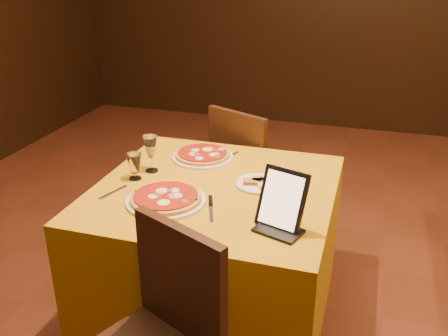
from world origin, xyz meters
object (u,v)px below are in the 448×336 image
(pizza_far, at_px, (203,156))
(wine_glass, at_px, (151,154))
(pizza_near, at_px, (166,199))
(water_glass, at_px, (134,167))
(tablet, at_px, (282,199))
(chair_main_far, at_px, (256,174))
(main_table, at_px, (216,254))

(pizza_far, bearing_deg, wine_glass, -128.65)
(pizza_near, relative_size, wine_glass, 1.86)
(pizza_far, height_order, water_glass, water_glass)
(water_glass, xyz_separation_m, tablet, (0.76, -0.24, 0.06))
(chair_main_far, xyz_separation_m, pizza_far, (-0.17, -0.52, 0.31))
(main_table, bearing_deg, water_glass, -175.28)
(chair_main_far, height_order, wine_glass, wine_glass)
(chair_main_far, distance_m, wine_glass, 0.92)
(main_table, relative_size, pizza_far, 3.38)
(water_glass, distance_m, tablet, 0.80)
(pizza_near, distance_m, wine_glass, 0.36)
(tablet, bearing_deg, wine_glass, 173.07)
(water_glass, bearing_deg, pizza_far, 56.65)
(pizza_far, relative_size, water_glass, 2.50)
(pizza_near, xyz_separation_m, tablet, (0.52, -0.06, 0.10))
(water_glass, height_order, tablet, tablet)
(main_table, relative_size, tablet, 4.51)
(pizza_near, distance_m, water_glass, 0.30)
(main_table, height_order, pizza_far, pizza_far)
(pizza_far, bearing_deg, main_table, -61.11)
(wine_glass, bearing_deg, main_table, -11.86)
(tablet, bearing_deg, main_table, 162.20)
(tablet, bearing_deg, pizza_near, -167.59)
(chair_main_far, relative_size, tablet, 3.73)
(wine_glass, height_order, tablet, tablet)
(wine_glass, distance_m, water_glass, 0.12)
(pizza_far, bearing_deg, tablet, -47.11)
(pizza_far, height_order, wine_glass, wine_glass)
(pizza_near, bearing_deg, water_glass, 142.89)
(main_table, relative_size, wine_glass, 5.79)
(chair_main_far, relative_size, pizza_near, 2.58)
(wine_glass, xyz_separation_m, water_glass, (-0.04, -0.11, -0.03))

